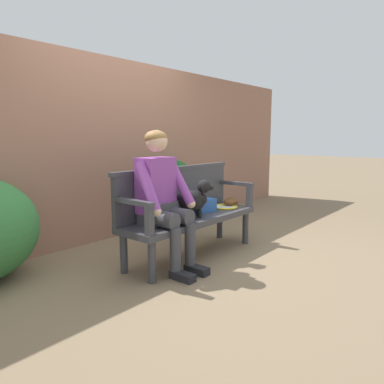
# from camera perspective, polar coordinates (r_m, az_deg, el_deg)

# --- Properties ---
(ground_plane) EXTENTS (40.00, 40.00, 0.00)m
(ground_plane) POSITION_cam_1_polar(r_m,az_deg,el_deg) (3.87, 0.00, -10.04)
(ground_plane) COLOR #7A664C
(brick_garden_fence) EXTENTS (8.00, 0.30, 2.17)m
(brick_garden_fence) POSITION_cam_1_polar(r_m,az_deg,el_deg) (4.66, -13.20, 6.58)
(brick_garden_fence) COLOR #936651
(brick_garden_fence) RESTS_ON ground
(hedge_bush_far_left) EXTENTS (0.86, 0.52, 0.93)m
(hedge_bush_far_left) POSITION_cam_1_polar(r_m,az_deg,el_deg) (5.02, -2.99, -0.21)
(hedge_bush_far_left) COLOR #194C1E
(hedge_bush_far_left) RESTS_ON ground
(garden_bench) EXTENTS (1.68, 0.49, 0.43)m
(garden_bench) POSITION_cam_1_polar(r_m,az_deg,el_deg) (3.76, 0.00, -4.64)
(garden_bench) COLOR #38383D
(garden_bench) RESTS_ON ground
(bench_backrest) EXTENTS (1.72, 0.06, 0.50)m
(bench_backrest) POSITION_cam_1_polar(r_m,az_deg,el_deg) (3.84, -2.46, 0.37)
(bench_backrest) COLOR #38383D
(bench_backrest) RESTS_ON garden_bench
(bench_armrest_left_end) EXTENTS (0.06, 0.49, 0.28)m
(bench_armrest_left_end) POSITION_cam_1_polar(r_m,az_deg,el_deg) (3.09, -8.26, -2.81)
(bench_armrest_left_end) COLOR #38383D
(bench_armrest_left_end) RESTS_ON garden_bench
(bench_armrest_right_end) EXTENTS (0.06, 0.49, 0.28)m
(bench_armrest_right_end) POSITION_cam_1_polar(r_m,az_deg,el_deg) (4.30, 7.70, 0.49)
(bench_armrest_right_end) COLOR #38383D
(bench_armrest_right_end) RESTS_ON garden_bench
(person_seated) EXTENTS (0.56, 0.64, 1.30)m
(person_seated) POSITION_cam_1_polar(r_m,az_deg,el_deg) (3.37, -4.73, -0.49)
(person_seated) COLOR black
(person_seated) RESTS_ON ground
(dog_on_bench) EXTENTS (0.33, 0.34, 0.38)m
(dog_on_bench) POSITION_cam_1_polar(r_m,az_deg,el_deg) (3.66, 0.46, -1.04)
(dog_on_bench) COLOR black
(dog_on_bench) RESTS_ON garden_bench
(tennis_racket) EXTENTS (0.30, 0.56, 0.03)m
(tennis_racket) POSITION_cam_1_polar(r_m,az_deg,el_deg) (4.21, 4.90, -2.27)
(tennis_racket) COLOR yellow
(tennis_racket) RESTS_ON garden_bench
(baseball_glove) EXTENTS (0.25, 0.20, 0.09)m
(baseball_glove) POSITION_cam_1_polar(r_m,az_deg,el_deg) (4.34, 6.17, -1.49)
(baseball_glove) COLOR brown
(baseball_glove) RESTS_ON garden_bench
(sports_bag) EXTENTS (0.30, 0.23, 0.14)m
(sports_bag) POSITION_cam_1_polar(r_m,az_deg,el_deg) (3.95, 1.48, -2.09)
(sports_bag) COLOR #2856A3
(sports_bag) RESTS_ON garden_bench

